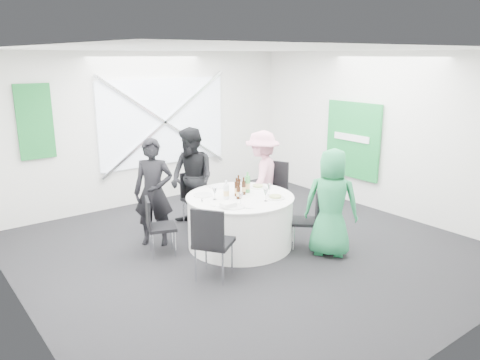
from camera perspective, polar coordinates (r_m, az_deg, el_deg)
floor at (r=6.86m, az=1.03°, el=-8.44°), size 6.00×6.00×0.00m
ceiling at (r=6.29m, az=1.15°, el=15.65°), size 6.00×6.00×0.00m
wall_back at (r=8.94m, az=-11.06°, el=6.19°), size 6.00×0.00×6.00m
wall_front at (r=4.57m, az=25.29°, el=-3.44°), size 6.00×0.00×6.00m
wall_left at (r=5.18m, az=-25.88°, el=-1.43°), size 0.00×6.00×6.00m
wall_right at (r=8.60m, az=17.01°, el=5.47°), size 0.00×6.00×6.00m
window_panel at (r=9.02m, az=-9.26°, el=7.00°), size 2.60×0.03×1.60m
window_brace_a at (r=8.99m, az=-9.14°, el=6.98°), size 2.63×0.05×1.84m
window_brace_b at (r=8.99m, az=-9.14°, el=6.98°), size 2.63×0.05×1.84m
green_banner at (r=8.16m, az=-23.70°, el=6.52°), size 0.55×0.04×1.20m
green_sign at (r=8.94m, az=13.57°, el=4.75°), size 0.05×1.20×1.40m
banquet_table at (r=6.86m, az=-0.00°, el=-5.00°), size 1.56×1.56×0.76m
chair_back at (r=7.79m, az=-5.67°, el=-1.71°), size 0.39×0.40×0.85m
chair_back_left at (r=6.60m, az=-10.19°, el=-5.11°), size 0.49×0.49×0.83m
chair_back_right at (r=7.74m, az=3.95°, el=-0.91°), size 0.62×0.62×1.03m
chair_front_right at (r=6.83m, az=8.52°, el=-4.43°), size 0.53×0.53×0.82m
chair_front_left at (r=5.76m, az=-3.54°, el=-7.07°), size 0.61×0.61×0.97m
person_man_back_left at (r=6.92m, az=-10.49°, el=-1.49°), size 0.69×0.67×1.59m
person_man_back at (r=7.50m, az=-5.87°, el=0.16°), size 0.54×0.85×1.63m
person_woman_pink at (r=7.71m, az=2.70°, el=0.31°), size 1.09×0.93×1.55m
person_woman_green at (r=6.57m, az=11.07°, el=-2.75°), size 0.84×0.88×1.52m
plate_back at (r=7.21m, az=-2.73°, el=-0.79°), size 0.27×0.27×0.01m
plate_back_left at (r=6.78m, az=-4.55°, el=-1.85°), size 0.28×0.28×0.01m
plate_back_right at (r=7.18m, az=2.19°, el=-0.80°), size 0.24×0.24×0.04m
plate_front_right at (r=6.66m, az=4.32°, el=-2.10°), size 0.27×0.27×0.04m
plate_front_left at (r=6.27m, az=-0.77°, el=-3.24°), size 0.29×0.29×0.01m
napkin at (r=6.23m, az=-1.44°, el=-3.02°), size 0.20×0.14×0.05m
beer_bottle_a at (r=6.71m, az=-0.43°, el=-1.12°), size 0.06×0.06×0.27m
beer_bottle_b at (r=6.85m, az=-0.18°, el=-0.76°), size 0.06×0.06×0.27m
beer_bottle_c at (r=6.79m, az=0.45°, el=-0.97°), size 0.06×0.06×0.26m
beer_bottle_d at (r=6.59m, az=-0.20°, el=-1.54°), size 0.06×0.06×0.24m
green_water_bottle at (r=6.89m, az=0.92°, el=-0.54°), size 0.08×0.08×0.31m
clear_water_bottle at (r=6.58m, az=-1.68°, el=-1.45°), size 0.08×0.08×0.27m
wine_glass_a at (r=6.56m, az=-3.11°, el=-1.33°), size 0.07×0.07×0.17m
wine_glass_b at (r=6.31m, az=0.09°, el=-1.98°), size 0.07×0.07×0.17m
wine_glass_c at (r=6.49m, az=3.16°, el=-1.52°), size 0.07×0.07×0.17m
wine_glass_d at (r=7.08m, az=-0.16°, el=-0.08°), size 0.07×0.07×0.17m
wine_glass_e at (r=6.76m, az=3.60°, el=-0.86°), size 0.07×0.07×0.17m
fork_a at (r=6.30m, az=-2.93°, el=-3.21°), size 0.10×0.13×0.01m
knife_a at (r=6.20m, az=0.92°, el=-3.48°), size 0.12×0.12×0.01m
fork_b at (r=7.15m, az=3.17°, el=-0.96°), size 0.08×0.14×0.01m
knife_b at (r=7.29m, az=0.54°, el=-0.63°), size 0.08×0.14×0.01m
fork_c at (r=6.82m, az=-4.82°, el=-1.81°), size 0.08×0.14×0.01m
knife_c at (r=6.55m, az=-4.66°, el=-2.50°), size 0.09×0.14×0.01m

